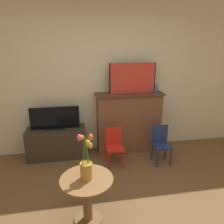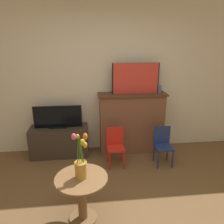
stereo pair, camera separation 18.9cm
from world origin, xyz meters
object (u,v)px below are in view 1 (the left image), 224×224
object	(u,v)px
painting	(133,78)
vase_tulips	(86,165)
chair_red	(114,144)
chair_blue	(161,142)
tv_monitor	(55,118)

from	to	relation	value
painting	vase_tulips	world-z (taller)	painting
chair_red	chair_blue	size ratio (longest dim) A/B	1.00
chair_red	chair_blue	distance (m)	0.78
chair_red	vase_tulips	xyz separation A→B (m)	(-0.51, -1.13, 0.36)
painting	tv_monitor	distance (m)	1.49
chair_red	vase_tulips	world-z (taller)	vase_tulips
tv_monitor	vase_tulips	distance (m)	1.61
vase_tulips	chair_red	bearing A→B (deg)	65.63
chair_blue	vase_tulips	xyz separation A→B (m)	(-1.29, -1.08, 0.36)
painting	chair_red	distance (m)	1.17
vase_tulips	painting	bearing A→B (deg)	60.19
chair_blue	vase_tulips	distance (m)	1.72
chair_red	vase_tulips	bearing A→B (deg)	-114.37
painting	tv_monitor	xyz separation A→B (m)	(-1.35, -0.05, -0.64)
chair_blue	painting	bearing A→B (deg)	126.07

